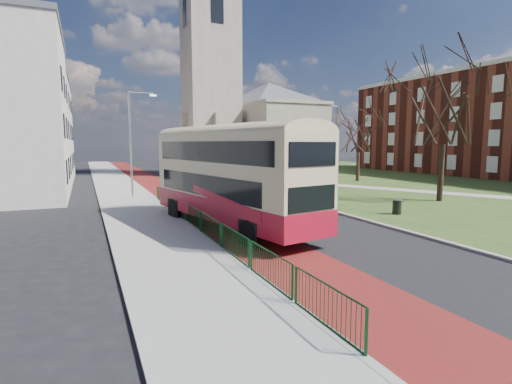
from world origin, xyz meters
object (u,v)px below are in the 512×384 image
bus (230,172)px  winter_tree_near (445,98)px  winter_tree_far (359,129)px  litter_bin (397,207)px  streetlamp (132,138)px

bus → winter_tree_near: winter_tree_near is taller
winter_tree_far → litter_bin: (-10.98, -18.05, -5.27)m
streetlamp → litter_bin: streetlamp is taller
litter_bin → streetlamp: bearing=134.3°
bus → winter_tree_far: bearing=27.9°
streetlamp → winter_tree_far: 24.83m
streetlamp → litter_bin: (13.45, -13.76, -4.10)m
streetlamp → litter_bin: 19.67m
streetlamp → winter_tree_near: 23.08m
winter_tree_near → litter_bin: winter_tree_near is taller
bus → winter_tree_near: bearing=-3.1°
streetlamp → winter_tree_far: size_ratio=0.97×
winter_tree_near → litter_bin: bearing=-155.9°
streetlamp → winter_tree_near: size_ratio=0.76×
bus → litter_bin: 10.57m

